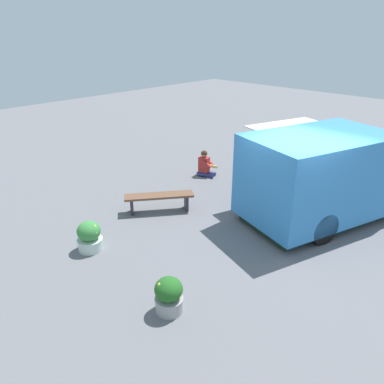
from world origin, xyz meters
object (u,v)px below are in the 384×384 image
object	(u,v)px
person_customer	(205,166)
plaza_bench	(159,199)
planter_flowering_far	(169,295)
food_truck	(333,177)
planter_flowering_near	(89,236)

from	to	relation	value
person_customer	plaza_bench	xyz separation A→B (m)	(-0.92, 2.83, 0.04)
planter_flowering_far	plaza_bench	size ratio (longest dim) A/B	0.40
planter_flowering_far	food_truck	bearing A→B (deg)	-92.95
planter_flowering_near	plaza_bench	world-z (taller)	planter_flowering_near
food_truck	person_customer	bearing A→B (deg)	2.51
food_truck	person_customer	size ratio (longest dim) A/B	6.31
planter_flowering_far	plaza_bench	distance (m)	3.96
food_truck	planter_flowering_near	xyz separation A→B (m)	(3.03, 5.37, -0.74)
planter_flowering_far	plaza_bench	bearing A→B (deg)	-38.89
food_truck	planter_flowering_near	bearing A→B (deg)	60.58
person_customer	planter_flowering_near	xyz separation A→B (m)	(-1.25, 5.18, -0.00)
planter_flowering_far	plaza_bench	world-z (taller)	planter_flowering_far
food_truck	person_customer	distance (m)	4.35
planter_flowering_near	planter_flowering_far	bearing A→B (deg)	177.27
planter_flowering_far	plaza_bench	xyz separation A→B (m)	(3.08, -2.48, 0.03)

